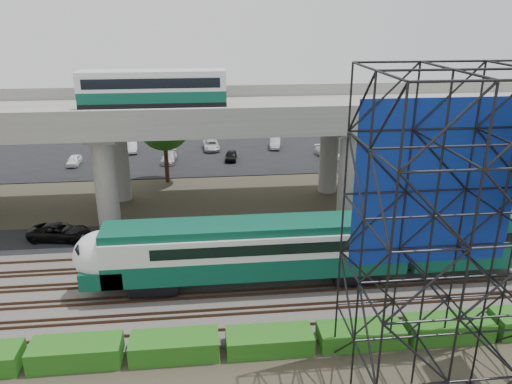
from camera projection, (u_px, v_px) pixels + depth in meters
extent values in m
plane|color=#474233|center=(244.00, 305.00, 30.66)|extent=(140.00, 140.00, 0.00)
cube|color=slate|center=(241.00, 287.00, 32.49)|extent=(90.00, 12.00, 0.20)
cube|color=black|center=(233.00, 233.00, 40.44)|extent=(90.00, 5.00, 0.08)
cube|color=black|center=(221.00, 154.00, 62.35)|extent=(90.00, 18.00, 0.08)
cube|color=slate|center=(215.00, 118.00, 82.88)|extent=(140.00, 40.00, 0.03)
cube|color=#472D1E|center=(248.00, 328.00, 28.03)|extent=(90.00, 0.08, 0.16)
cube|color=#472D1E|center=(246.00, 313.00, 29.37)|extent=(90.00, 0.08, 0.16)
cube|color=#472D1E|center=(245.00, 308.00, 29.89)|extent=(90.00, 0.08, 0.16)
cube|color=#472D1E|center=(243.00, 295.00, 31.23)|extent=(90.00, 0.08, 0.16)
cube|color=#472D1E|center=(242.00, 290.00, 31.76)|extent=(90.00, 0.08, 0.16)
cube|color=#472D1E|center=(240.00, 279.00, 33.10)|extent=(90.00, 0.08, 0.16)
cube|color=#472D1E|center=(240.00, 275.00, 33.62)|extent=(90.00, 0.08, 0.16)
cube|color=#472D1E|center=(238.00, 264.00, 34.96)|extent=(90.00, 0.08, 0.16)
cube|color=#472D1E|center=(238.00, 261.00, 35.49)|extent=(90.00, 0.08, 0.16)
cube|color=#472D1E|center=(236.00, 251.00, 36.83)|extent=(90.00, 0.08, 0.16)
cube|color=black|center=(155.00, 282.00, 31.68)|extent=(3.00, 2.20, 0.90)
cube|color=black|center=(354.00, 271.00, 33.00)|extent=(3.00, 2.20, 0.90)
cube|color=#0A4835|center=(256.00, 261.00, 31.94)|extent=(19.00, 3.00, 1.40)
cube|color=silver|center=(256.00, 240.00, 31.44)|extent=(19.00, 3.00, 1.50)
cube|color=#0A4835|center=(256.00, 226.00, 31.09)|extent=(19.00, 2.60, 0.50)
cube|color=black|center=(272.00, 239.00, 31.52)|extent=(15.00, 3.06, 0.70)
ellipsoid|color=silver|center=(103.00, 256.00, 30.67)|extent=(3.60, 3.00, 3.20)
cube|color=#0A4835|center=(105.00, 271.00, 31.03)|extent=(2.60, 3.00, 1.10)
cube|color=black|center=(84.00, 249.00, 30.39)|extent=(0.48, 2.00, 1.09)
cube|color=#0A4835|center=(466.00, 237.00, 33.01)|extent=(8.00, 3.00, 3.40)
cube|color=#9E9B93|center=(227.00, 115.00, 42.60)|extent=(80.00, 12.00, 1.20)
cube|color=#9E9B93|center=(231.00, 115.00, 36.84)|extent=(80.00, 0.50, 1.10)
cube|color=#9E9B93|center=(224.00, 91.00, 47.56)|extent=(80.00, 0.50, 1.10)
cylinder|color=#9E9B93|center=(106.00, 183.00, 39.92)|extent=(1.80, 1.80, 8.00)
cylinder|color=#9E9B93|center=(119.00, 159.00, 46.45)|extent=(1.80, 1.80, 8.00)
cube|color=#9E9B93|center=(109.00, 128.00, 41.90)|extent=(2.40, 9.00, 0.60)
cylinder|color=#9E9B93|center=(349.00, 175.00, 41.94)|extent=(1.80, 1.80, 8.00)
cylinder|color=#9E9B93|center=(329.00, 152.00, 48.47)|extent=(1.80, 1.80, 8.00)
cube|color=#9E9B93|center=(341.00, 123.00, 43.92)|extent=(2.40, 9.00, 0.60)
cylinder|color=#9E9B93|center=(503.00, 147.00, 50.29)|extent=(1.80, 1.80, 8.00)
cube|color=black|center=(154.00, 105.00, 41.65)|extent=(12.00, 2.50, 0.70)
cube|color=#0A4835|center=(154.00, 96.00, 41.38)|extent=(12.00, 2.50, 0.90)
cube|color=silver|center=(153.00, 82.00, 41.00)|extent=(12.00, 2.50, 1.30)
cube|color=black|center=(153.00, 82.00, 40.98)|extent=(11.00, 2.56, 0.80)
cube|color=silver|center=(152.00, 72.00, 40.72)|extent=(12.00, 2.40, 0.30)
cube|color=navy|center=(437.00, 184.00, 23.72)|extent=(8.10, 0.08, 8.25)
cube|color=#185413|center=(76.00, 353.00, 25.53)|extent=(4.60, 1.80, 1.20)
cube|color=#185413|center=(175.00, 346.00, 26.05)|extent=(4.60, 1.80, 1.15)
cube|color=#185413|center=(269.00, 341.00, 26.57)|extent=(4.60, 1.80, 1.03)
cube|color=#185413|center=(360.00, 335.00, 27.08)|extent=(4.60, 1.80, 1.01)
cube|color=#185413|center=(448.00, 328.00, 27.57)|extent=(4.60, 1.80, 1.12)
cylinder|color=#382314|center=(393.00, 191.00, 42.90)|extent=(0.44, 0.44, 4.80)
ellipsoid|color=#185413|center=(397.00, 155.00, 41.79)|extent=(4.94, 4.94, 4.18)
cylinder|color=#382314|center=(166.00, 160.00, 51.60)|extent=(0.44, 0.44, 4.80)
ellipsoid|color=#185413|center=(164.00, 130.00, 50.49)|extent=(4.94, 4.94, 4.18)
imported|color=black|center=(59.00, 232.00, 39.01)|extent=(4.96, 2.86, 1.30)
imported|color=white|center=(74.00, 160.00, 57.62)|extent=(1.33, 3.27, 1.11)
imported|color=#A9AAB1|center=(132.00, 147.00, 62.88)|extent=(1.59, 3.59, 1.15)
imported|color=#B1B4B9|center=(169.00, 157.00, 58.72)|extent=(1.88, 3.99, 1.13)
imported|color=silver|center=(211.00, 145.00, 63.89)|extent=(2.18, 4.29, 1.16)
imported|color=black|center=(231.00, 156.00, 59.46)|extent=(1.70, 3.43, 1.12)
imported|color=#A1A5A9|center=(275.00, 143.00, 64.72)|extent=(1.89, 3.85, 1.21)
imported|color=white|center=(327.00, 152.00, 60.63)|extent=(2.68, 4.49, 1.22)
imported|color=#A0A4A8|center=(360.00, 141.00, 65.85)|extent=(2.92, 4.90, 1.28)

